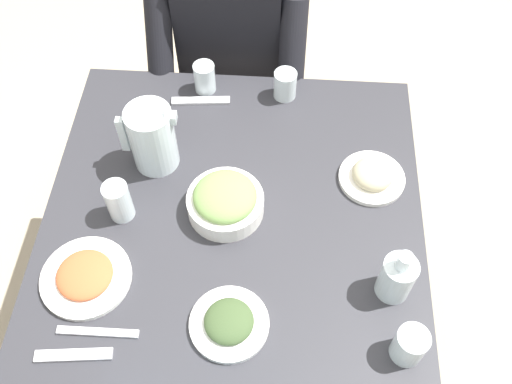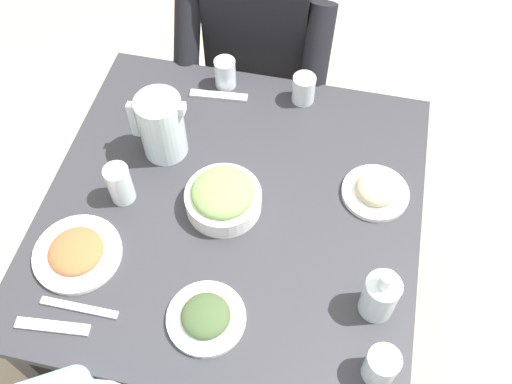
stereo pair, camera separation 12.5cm
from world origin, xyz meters
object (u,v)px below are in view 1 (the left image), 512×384
object	(u,v)px
dining_table	(235,232)
diner_near	(228,70)
water_pitcher	(152,138)
water_glass_far_left	(285,85)
plate_beans	(372,176)
water_glass_near_left	(205,78)
oil_carafe	(396,279)
salad_bowl	(225,202)
plate_rice_curry	(85,276)
water_glass_near_right	(119,201)
chair_near	(235,60)
water_glass_far_right	(410,345)
plate_dolmas	(229,323)

from	to	relation	value
dining_table	diner_near	xyz separation A→B (m)	(0.07, -0.57, 0.05)
water_pitcher	water_glass_far_left	size ratio (longest dim) A/B	2.21
dining_table	plate_beans	world-z (taller)	plate_beans
water_glass_near_left	oil_carafe	bearing A→B (deg)	129.64
dining_table	salad_bowl	distance (m)	0.15
diner_near	plate_rice_curry	world-z (taller)	diner_near
salad_bowl	oil_carafe	size ratio (longest dim) A/B	1.18
water_glass_near_left	water_glass_far_left	distance (m)	0.24
water_pitcher	water_glass_near_right	xyz separation A→B (m)	(0.06, 0.17, -0.04)
chair_near	water_glass_near_left	xyz separation A→B (m)	(0.05, 0.35, 0.26)
water_glass_near_left	oil_carafe	size ratio (longest dim) A/B	0.56
chair_near	plate_rice_curry	bearing A→B (deg)	75.15
dining_table	water_glass_far_left	bearing A→B (deg)	-105.71
chair_near	water_glass_near_right	bearing A→B (deg)	75.19
chair_near	water_glass_near_left	bearing A→B (deg)	81.75
water_glass_far_left	water_glass_far_right	bearing A→B (deg)	111.32
plate_rice_curry	water_glass_near_right	bearing A→B (deg)	-105.02
plate_beans	water_glass_far_left	distance (m)	0.38
diner_near	plate_beans	xyz separation A→B (m)	(-0.42, 0.45, 0.08)
plate_rice_curry	water_glass_near_right	world-z (taller)	water_glass_near_right
chair_near	water_glass_far_left	size ratio (longest dim) A/B	10.45
water_glass_near_left	water_glass_far_left	xyz separation A→B (m)	(-0.23, 0.01, -0.00)
plate_dolmas	salad_bowl	bearing A→B (deg)	-83.04
diner_near	water_glass_near_right	bearing A→B (deg)	70.42
chair_near	plate_beans	xyz separation A→B (m)	(-0.42, 0.65, 0.23)
water_glass_near_left	plate_rice_curry	bearing A→B (deg)	71.63
chair_near	plate_rice_curry	size ratio (longest dim) A/B	4.19
diner_near	water_glass_near_left	distance (m)	0.19
chair_near	diner_near	distance (m)	0.25
water_glass_far_right	salad_bowl	bearing A→B (deg)	-38.32
diner_near	oil_carafe	world-z (taller)	diner_near
water_pitcher	plate_rice_curry	bearing A→B (deg)	73.00
dining_table	water_glass_near_right	world-z (taller)	water_glass_near_right
dining_table	chair_near	size ratio (longest dim) A/B	1.07
plate_rice_curry	water_glass_far_left	size ratio (longest dim) A/B	2.49
water_glass_near_left	plate_beans	bearing A→B (deg)	147.74
diner_near	plate_rice_curry	distance (m)	0.83
diner_near	water_glass_near_right	distance (m)	0.64
plate_rice_curry	plate_beans	size ratio (longest dim) A/B	1.23
plate_dolmas	water_glass_far_right	size ratio (longest dim) A/B	1.96
water_glass_far_right	water_pitcher	bearing A→B (deg)	-37.88
chair_near	water_pitcher	size ratio (longest dim) A/B	4.73
diner_near	salad_bowl	bearing A→B (deg)	94.93
salad_bowl	plate_beans	size ratio (longest dim) A/B	1.11
dining_table	oil_carafe	xyz separation A→B (m)	(-0.39, 0.19, 0.17)
water_glass_far_left	oil_carafe	world-z (taller)	oil_carafe
plate_dolmas	plate_beans	size ratio (longest dim) A/B	1.04
water_glass_near_left	water_glass_far_right	size ratio (longest dim) A/B	0.99
chair_near	water_glass_far_left	world-z (taller)	chair_near
dining_table	chair_near	world-z (taller)	chair_near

